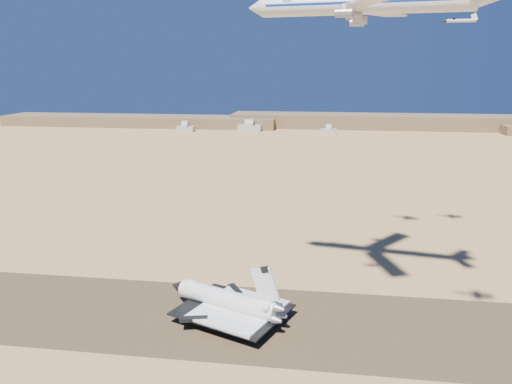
# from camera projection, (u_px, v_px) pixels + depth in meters

# --- Properties ---
(ground) EXTENTS (1200.00, 1200.00, 0.00)m
(ground) POSITION_uv_depth(u_px,v_px,m) (204.00, 317.00, 164.49)
(ground) COLOR tan
(ground) RESTS_ON ground
(runway) EXTENTS (600.00, 50.00, 0.06)m
(runway) POSITION_uv_depth(u_px,v_px,m) (204.00, 317.00, 164.48)
(runway) COLOR #4D3D26
(runway) RESTS_ON ground
(ridgeline) EXTENTS (960.00, 90.00, 18.00)m
(ridgeline) POSITION_uv_depth(u_px,v_px,m) (348.00, 123.00, 659.91)
(ridgeline) COLOR brown
(ridgeline) RESTS_ON ground
(hangars) EXTENTS (200.50, 29.50, 30.00)m
(hangars) POSITION_uv_depth(u_px,v_px,m) (246.00, 128.00, 631.32)
(hangars) COLOR #9E998C
(hangars) RESTS_ON ground
(shuttle) EXTENTS (44.29, 36.94, 21.54)m
(shuttle) POSITION_uv_depth(u_px,v_px,m) (227.00, 302.00, 162.86)
(shuttle) COLOR silver
(shuttle) RESTS_ON runway
(carrier_747) EXTENTS (74.81, 57.06, 18.56)m
(carrier_747) POSITION_uv_depth(u_px,v_px,m) (357.00, 4.00, 148.99)
(carrier_747) COLOR silver
(crew_a) EXTENTS (0.56, 0.68, 1.61)m
(crew_a) POSITION_uv_depth(u_px,v_px,m) (248.00, 334.00, 152.58)
(crew_a) COLOR #E94C0D
(crew_a) RESTS_ON runway
(crew_b) EXTENTS (0.74, 0.87, 1.56)m
(crew_b) POSITION_uv_depth(u_px,v_px,m) (243.00, 326.00, 157.12)
(crew_b) COLOR #E94C0D
(crew_b) RESTS_ON runway
(crew_c) EXTENTS (1.04, 0.94, 1.60)m
(crew_c) POSITION_uv_depth(u_px,v_px,m) (253.00, 327.00, 156.66)
(crew_c) COLOR #E94C0D
(crew_c) RESTS_ON runway
(chase_jet_c) EXTENTS (14.19, 8.27, 3.62)m
(chase_jet_c) POSITION_uv_depth(u_px,v_px,m) (398.00, 8.00, 194.47)
(chase_jet_c) COLOR silver
(chase_jet_d) EXTENTS (14.21, 7.67, 3.54)m
(chase_jet_d) POSITION_uv_depth(u_px,v_px,m) (460.00, 21.00, 200.06)
(chase_jet_d) COLOR silver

